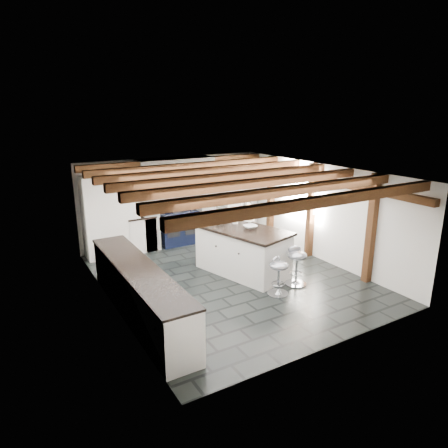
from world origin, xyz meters
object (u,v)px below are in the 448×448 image
range_cooker (178,227)px  bar_stool_far (278,271)px  bar_stool_near (297,261)px  kitchen_island (243,250)px

range_cooker → bar_stool_far: (0.41, -3.83, 0.02)m
range_cooker → bar_stool_far: range_cooker is taller
bar_stool_near → bar_stool_far: 0.64m
kitchen_island → bar_stool_far: 1.27m
kitchen_island → bar_stool_near: kitchen_island is taller
bar_stool_near → bar_stool_far: size_ratio=1.06×
kitchen_island → bar_stool_near: size_ratio=2.77×
range_cooker → kitchen_island: 2.59m
kitchen_island → bar_stool_far: (-0.00, -1.27, -0.04)m
kitchen_island → range_cooker: bearing=83.4°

